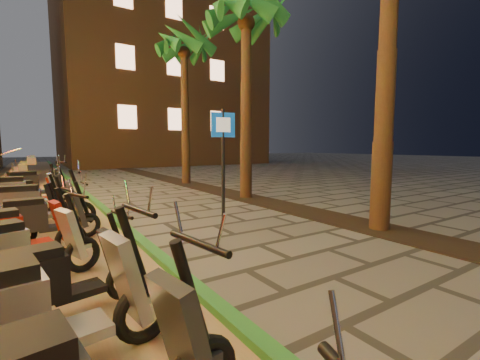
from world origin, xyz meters
TOP-DOWN VIEW (x-y plane):
  - ground at (0.00, 0.00)m, footprint 120.00×120.00m
  - parking_strip at (-2.60, 10.00)m, footprint 3.40×60.00m
  - green_curb at (-0.90, 10.00)m, footprint 0.18×60.00m
  - planting_strip at (3.60, 5.00)m, footprint 1.20×40.00m
  - apartment_block at (9.00, 32.00)m, footprint 18.00×16.06m
  - palm_c at (3.60, 7.00)m, footprint 2.97×3.02m
  - palm_d at (3.60, 12.00)m, footprint 2.97×3.02m
  - pedestrian_sign at (1.36, 4.67)m, footprint 0.56×0.17m
  - scooter_4 at (-2.54, 0.67)m, footprint 1.79×0.72m
  - scooter_5 at (-2.33, 1.58)m, footprint 1.47×0.65m
  - scooter_6 at (-2.67, 2.64)m, footprint 1.59×0.85m
  - scooter_7 at (-2.73, 3.63)m, footprint 1.58×0.69m
  - scooter_8 at (-2.38, 4.65)m, footprint 1.56×0.54m
  - scooter_9 at (-2.45, 5.74)m, footprint 1.79×0.65m
  - scooter_10 at (-2.69, 6.69)m, footprint 1.58×0.82m
  - scooter_11 at (-2.72, 7.70)m, footprint 1.83×0.64m
  - scooter_12 at (-2.54, 8.67)m, footprint 1.46×0.76m
  - scooter_13 at (-2.45, 9.63)m, footprint 1.83×0.89m

SIDE VIEW (x-z plane):
  - ground at x=0.00m, z-range 0.00..0.00m
  - parking_strip at x=-2.60m, z-range 0.00..0.01m
  - planting_strip at x=3.60m, z-range 0.00..0.02m
  - green_curb at x=-0.90m, z-range 0.00..0.10m
  - scooter_5 at x=-2.33m, z-range -0.07..0.97m
  - scooter_12 at x=-2.54m, z-range -0.07..0.97m
  - scooter_8 at x=-2.38m, z-range -0.07..1.02m
  - scooter_7 at x=-2.73m, z-range -0.07..1.04m
  - scooter_10 at x=-2.69m, z-range -0.07..1.05m
  - scooter_6 at x=-2.67m, z-range -0.07..1.06m
  - scooter_4 at x=-2.54m, z-range -0.08..1.17m
  - scooter_9 at x=-2.45m, z-range -0.08..1.18m
  - scooter_13 at x=-2.45m, z-range -0.08..1.21m
  - scooter_11 at x=-2.72m, z-range -0.08..1.21m
  - pedestrian_sign at x=1.36m, z-range 0.38..2.99m
  - palm_c at x=3.60m, z-range 2.27..9.18m
  - palm_d at x=3.60m, z-range 2.36..9.53m
  - apartment_block at x=9.00m, z-range 0.00..25.00m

